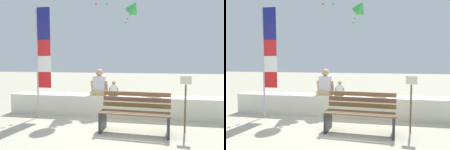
{
  "view_description": "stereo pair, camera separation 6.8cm",
  "coord_description": "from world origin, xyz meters",
  "views": [
    {
      "loc": [
        0.88,
        -5.11,
        1.64
      ],
      "look_at": [
        -0.17,
        0.9,
        1.19
      ],
      "focal_mm": 33.64,
      "sensor_mm": 36.0,
      "label": 1
    },
    {
      "loc": [
        0.95,
        -5.1,
        1.64
      ],
      "look_at": [
        -0.17,
        0.9,
        1.19
      ],
      "focal_mm": 33.64,
      "sensor_mm": 36.0,
      "label": 2
    }
  ],
  "objects": [
    {
      "name": "ground_plane",
      "position": [
        0.0,
        0.0,
        0.0
      ],
      "size": [
        40.0,
        40.0,
        0.0
      ],
      "primitive_type": "plane",
      "color": "#B6B097"
    },
    {
      "name": "seawall_ledge",
      "position": [
        0.0,
        0.9,
        0.29
      ],
      "size": [
        6.5,
        0.62,
        0.59
      ],
      "primitive_type": "cube",
      "color": "silver",
      "rests_on": "ground"
    },
    {
      "name": "park_bench",
      "position": [
        0.59,
        -0.43,
        0.41
      ],
      "size": [
        1.61,
        0.7,
        0.88
      ],
      "color": "brown",
      "rests_on": "ground"
    },
    {
      "name": "person_adult",
      "position": [
        -0.55,
        0.92,
        0.89
      ],
      "size": [
        0.51,
        0.37,
        0.78
      ],
      "color": "tan",
      "rests_on": "seawall_ledge"
    },
    {
      "name": "person_child",
      "position": [
        -0.12,
        0.92,
        0.76
      ],
      "size": [
        0.28,
        0.21,
        0.43
      ],
      "color": "brown",
      "rests_on": "seawall_ledge"
    },
    {
      "name": "flag_banner",
      "position": [
        -2.05,
        0.3,
        1.8
      ],
      "size": [
        0.42,
        0.05,
        3.07
      ],
      "color": "#B7B7BC",
      "rests_on": "ground"
    },
    {
      "name": "kite_green",
      "position": [
        0.22,
        3.99,
        3.87
      ],
      "size": [
        0.9,
        0.91,
        1.12
      ],
      "color": "green"
    },
    {
      "name": "sign_post",
      "position": [
        1.7,
        -0.3,
        0.76
      ],
      "size": [
        0.24,
        0.05,
        1.27
      ],
      "color": "brown",
      "rests_on": "ground"
    }
  ]
}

